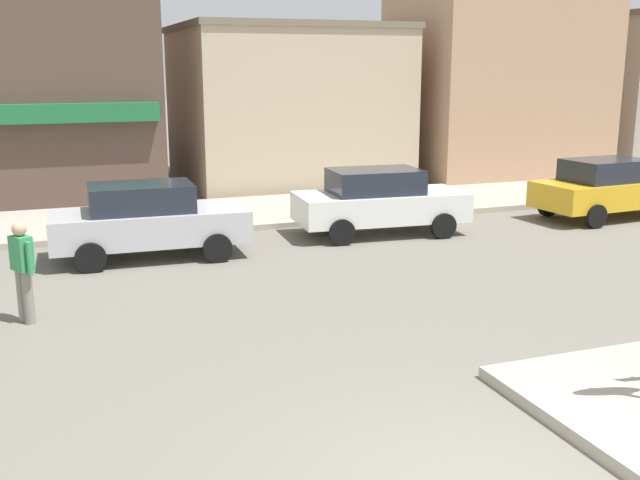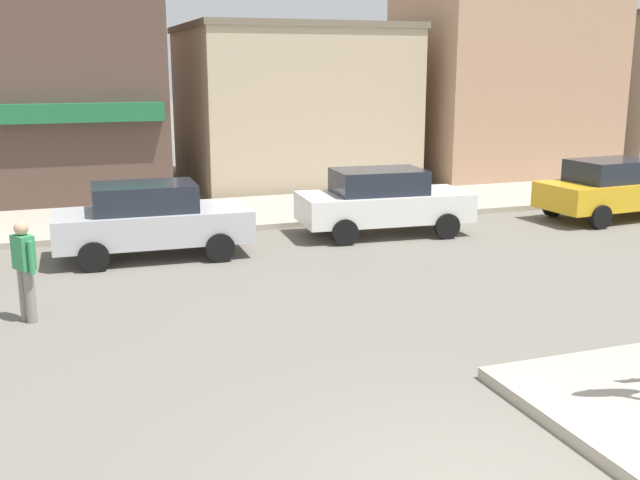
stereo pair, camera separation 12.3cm
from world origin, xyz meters
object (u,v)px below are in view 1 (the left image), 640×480
object	(u,v)px
parked_car_third	(608,188)
parked_car_second	(379,201)
pedestrian_crossing_near	(23,269)
parked_car_nearest	(148,219)

from	to	relation	value
parked_car_third	parked_car_second	bearing A→B (deg)	177.09
parked_car_second	pedestrian_crossing_near	xyz separation A→B (m)	(-7.80, -3.82, 0.06)
parked_car_nearest	pedestrian_crossing_near	xyz separation A→B (m)	(-2.37, -3.47, 0.06)
parked_car_nearest	pedestrian_crossing_near	bearing A→B (deg)	-124.28
parked_car_third	pedestrian_crossing_near	distance (m)	14.65
parked_car_third	parked_car_nearest	bearing A→B (deg)	-179.88
parked_car_second	parked_car_third	world-z (taller)	same
parked_car_nearest	parked_car_second	size ratio (longest dim) A/B	0.99
parked_car_nearest	parked_car_third	size ratio (longest dim) A/B	0.98
parked_car_second	parked_car_nearest	bearing A→B (deg)	-176.32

